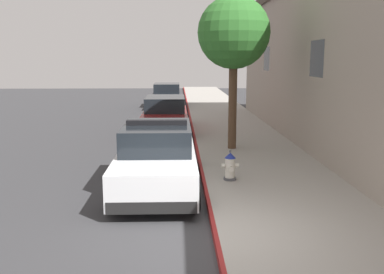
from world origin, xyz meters
name	(u,v)px	position (x,y,z in m)	size (l,w,h in m)	color
ground_plane	(89,141)	(-4.25, 10.00, -0.10)	(33.74, 60.00, 0.20)	#353538
sidewalk_pavement	(238,136)	(1.75, 10.00, 0.07)	(3.49, 60.00, 0.15)	#9E9991
curb_painted_edge	(194,136)	(-0.04, 10.00, 0.07)	(0.08, 60.00, 0.15)	maroon
police_cruiser	(157,158)	(-1.21, 3.31, 0.74)	(1.94, 4.84, 1.68)	white
parked_car_silver_ahead	(165,116)	(-1.23, 11.27, 0.74)	(1.94, 4.84, 1.56)	maroon
parked_car_dark_far	(167,96)	(-1.40, 21.39, 0.74)	(1.94, 4.84, 1.56)	black
fire_hydrant	(230,166)	(0.61, 3.39, 0.50)	(0.44, 0.40, 0.76)	#4C4C51
street_tree	(234,34)	(1.15, 7.29, 3.96)	(2.37, 2.37, 5.04)	brown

